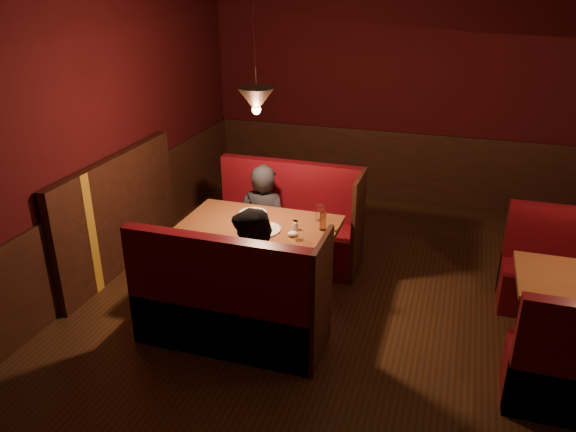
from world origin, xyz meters
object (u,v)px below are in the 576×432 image
(main_bench_far, at_px, (289,231))
(diner_b, at_px, (255,259))
(main_bench_near, at_px, (229,311))
(main_table, at_px, (261,242))
(diner_a, at_px, (263,202))

(main_bench_far, bearing_deg, diner_b, -83.79)
(main_bench_near, bearing_deg, main_table, 91.18)
(main_bench_near, distance_m, diner_a, 1.59)
(diner_a, relative_size, diner_b, 0.99)
(main_table, distance_m, diner_b, 0.69)
(main_bench_far, height_order, diner_a, diner_a)
(main_bench_near, distance_m, diner_b, 0.51)
(main_bench_far, relative_size, diner_b, 1.07)
(diner_b, bearing_deg, diner_a, 129.38)
(main_table, height_order, main_bench_far, main_bench_far)
(main_bench_near, bearing_deg, diner_a, 98.27)
(diner_a, distance_m, diner_b, 1.35)
(diner_b, bearing_deg, main_bench_far, 118.98)
(main_table, bearing_deg, diner_a, 107.46)
(main_bench_near, bearing_deg, diner_b, 53.37)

